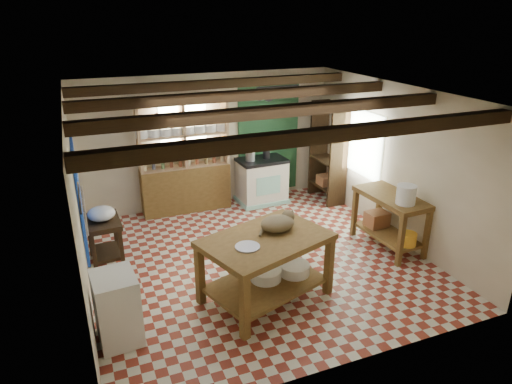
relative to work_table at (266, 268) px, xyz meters
name	(u,v)px	position (x,y,z in m)	size (l,w,h in m)	color
floor	(257,260)	(0.28, 0.99, -0.47)	(5.00, 5.00, 0.02)	maroon
ceiling	(257,94)	(0.28, 0.99, 2.14)	(5.00, 5.00, 0.02)	#4C4C52
wall_back	(209,141)	(0.28, 3.49, 0.84)	(5.00, 0.04, 2.60)	beige
wall_front	(350,263)	(0.28, -1.51, 0.84)	(5.00, 0.04, 2.60)	beige
wall_left	(77,208)	(-2.22, 0.99, 0.84)	(0.04, 5.00, 2.60)	beige
wall_right	(396,163)	(2.78, 0.99, 0.84)	(0.04, 5.00, 2.60)	beige
ceiling_beams	(257,103)	(0.28, 0.99, 2.02)	(5.00, 3.80, 0.15)	#332212
blue_wall_patch	(79,197)	(-2.19, 1.89, 0.64)	(0.04, 1.40, 1.60)	#173EAF
green_wall_patch	(268,138)	(1.53, 3.46, 0.79)	(1.30, 0.04, 2.30)	#1B4424
window_back	(183,123)	(-0.22, 3.47, 1.24)	(0.90, 0.02, 0.80)	#B7C6AF
window_right	(361,143)	(2.76, 1.99, 0.94)	(0.02, 1.30, 1.20)	#B7C6AF
utensil_rail	(81,208)	(-2.16, -0.21, 1.32)	(0.06, 0.90, 0.28)	black
pot_rack	(278,95)	(1.53, 3.04, 1.72)	(0.86, 0.12, 0.36)	black
shelving_unit	(184,157)	(-0.27, 3.30, 0.64)	(1.70, 0.34, 2.20)	tan
tall_rack	(328,153)	(2.56, 2.79, 0.54)	(0.40, 0.86, 2.00)	#332212
work_table	(266,268)	(0.00, 0.00, 0.00)	(1.62, 1.08, 0.92)	brown
stove	(262,181)	(1.25, 3.14, 0.00)	(0.94, 0.64, 0.92)	silver
prep_table	(105,241)	(-1.92, 1.79, -0.09)	(0.49, 0.72, 0.73)	#332212
white_cabinet	(117,308)	(-1.94, -0.13, -0.03)	(0.48, 0.57, 0.86)	white
right_counter	(389,221)	(2.46, 0.60, 0.00)	(0.64, 1.28, 0.92)	brown
cat	(277,224)	(0.22, 0.13, 0.57)	(0.47, 0.36, 0.21)	olive
steel_tray	(247,247)	(-0.32, -0.16, 0.47)	(0.32, 0.32, 0.02)	#A7A6AE
basin_large	(266,274)	(0.03, 0.06, -0.14)	(0.43, 0.43, 0.15)	white
basin_small	(294,269)	(0.46, 0.05, -0.14)	(0.43, 0.43, 0.15)	white
kettle_left	(250,155)	(1.00, 3.13, 0.57)	(0.19, 0.19, 0.22)	#A7A6AE
kettle_right	(266,154)	(1.35, 3.15, 0.56)	(0.15, 0.15, 0.18)	black
enamel_bowl	(101,214)	(-1.92, 1.79, 0.37)	(0.41, 0.41, 0.21)	white
white_bucket	(406,195)	(2.42, 0.25, 0.60)	(0.30, 0.30, 0.30)	white
wicker_basket	(377,219)	(2.44, 0.90, -0.09)	(0.36, 0.29, 0.25)	#A46842
yellow_tub	(407,239)	(2.48, 0.15, -0.12)	(0.28, 0.28, 0.20)	yellow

